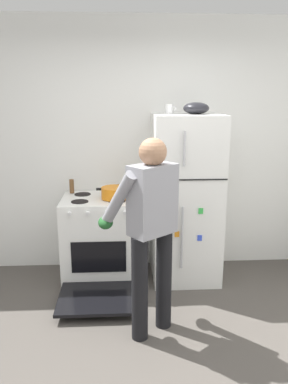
# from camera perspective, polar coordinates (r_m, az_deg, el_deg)

# --- Properties ---
(ground) EXTENTS (8.00, 8.00, 0.00)m
(ground) POSITION_cam_1_polar(r_m,az_deg,el_deg) (2.93, 0.69, -26.22)
(ground) COLOR #4C4742
(kitchen_wall_back) EXTENTS (6.00, 0.10, 2.70)m
(kitchen_wall_back) POSITION_cam_1_polar(r_m,az_deg,el_deg) (4.21, -1.06, 6.72)
(kitchen_wall_back) COLOR white
(kitchen_wall_back) RESTS_ON ground
(refrigerator) EXTENTS (0.68, 0.72, 1.72)m
(refrigerator) POSITION_cam_1_polar(r_m,az_deg,el_deg) (3.98, 6.21, -0.99)
(refrigerator) COLOR white
(refrigerator) RESTS_ON ground
(stove_range) EXTENTS (0.76, 1.20, 0.89)m
(stove_range) POSITION_cam_1_polar(r_m,az_deg,el_deg) (4.06, -6.53, -7.08)
(stove_range) COLOR white
(stove_range) RESTS_ON ground
(person_cook) EXTENTS (0.64, 0.67, 1.60)m
(person_cook) POSITION_cam_1_polar(r_m,az_deg,el_deg) (2.97, 0.85, -4.36)
(person_cook) COLOR black
(person_cook) RESTS_ON ground
(red_pot) EXTENTS (0.37, 0.27, 0.11)m
(red_pot) POSITION_cam_1_polar(r_m,az_deg,el_deg) (3.86, -4.40, -0.11)
(red_pot) COLOR orange
(red_pot) RESTS_ON stove_range
(coffee_mug) EXTENTS (0.11, 0.08, 0.10)m
(coffee_mug) POSITION_cam_1_polar(r_m,az_deg,el_deg) (3.87, 3.80, 12.23)
(coffee_mug) COLOR silver
(coffee_mug) RESTS_ON refrigerator
(pepper_mill) EXTENTS (0.05, 0.05, 0.15)m
(pepper_mill) POSITION_cam_1_polar(r_m,az_deg,el_deg) (4.14, -10.72, 0.85)
(pepper_mill) COLOR brown
(pepper_mill) RESTS_ON stove_range
(mixing_bowl) EXTENTS (0.25, 0.25, 0.11)m
(mixing_bowl) POSITION_cam_1_polar(r_m,az_deg,el_deg) (3.86, 7.78, 12.28)
(mixing_bowl) COLOR black
(mixing_bowl) RESTS_ON refrigerator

